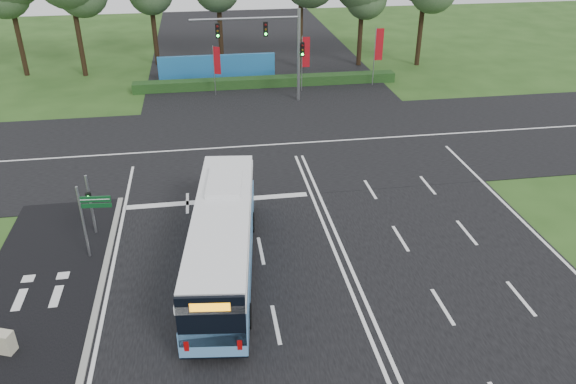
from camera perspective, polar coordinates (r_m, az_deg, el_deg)
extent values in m
plane|color=#244617|center=(26.10, 4.48, -5.41)|extent=(120.00, 120.00, 0.00)
cube|color=black|center=(26.09, 4.48, -5.37)|extent=(20.00, 120.00, 0.04)
cube|color=black|center=(36.50, 0.26, 4.92)|extent=(120.00, 14.00, 0.05)
cube|color=black|center=(24.17, -24.56, -11.30)|extent=(5.00, 18.00, 0.06)
cube|color=gray|center=(23.56, -18.88, -11.10)|extent=(0.25, 18.00, 0.12)
cube|color=#5790CA|center=(23.97, -6.54, -6.01)|extent=(3.66, 11.42, 1.03)
cube|color=black|center=(24.23, -6.48, -6.93)|extent=(3.63, 11.37, 0.28)
cube|color=black|center=(23.46, -6.66, -4.11)|extent=(3.55, 11.25, 0.89)
cube|color=white|center=(23.17, -6.73, -2.94)|extent=(3.66, 11.42, 0.33)
cube|color=white|center=(23.00, -6.78, -2.24)|extent=(3.56, 10.97, 0.33)
cube|color=white|center=(24.92, -6.45, 1.03)|extent=(1.82, 2.96, 0.23)
cube|color=black|center=(18.97, -7.80, -12.94)|extent=(2.27, 0.39, 2.06)
cube|color=orange|center=(18.52, -7.94, -11.49)|extent=(1.31, 0.22, 0.33)
cylinder|color=black|center=(27.02, -8.35, -3.16)|extent=(0.38, 1.00, 0.97)
cylinder|color=black|center=(26.86, -3.72, -3.10)|extent=(0.38, 1.00, 0.97)
cylinder|color=black|center=(21.58, -10.03, -12.44)|extent=(0.38, 1.00, 0.97)
cylinder|color=black|center=(21.38, -4.10, -12.46)|extent=(0.38, 1.00, 0.97)
cylinder|color=gray|center=(27.67, -19.38, -1.27)|extent=(0.12, 0.12, 3.08)
cube|color=black|center=(27.26, -19.62, -0.41)|extent=(0.29, 0.23, 0.35)
sphere|color=#19F233|center=(27.17, -19.65, -0.51)|extent=(0.12, 0.12, 0.12)
cylinder|color=gray|center=(25.84, -20.06, -2.98)|extent=(0.11, 0.11, 3.54)
cube|color=#0B3F1A|center=(25.11, -19.03, -0.69)|extent=(1.33, 0.17, 0.27)
cube|color=#0B3F1A|center=(25.26, -18.92, -1.31)|extent=(1.33, 0.17, 0.19)
cube|color=white|center=(25.08, -19.04, -0.73)|extent=(1.24, 0.12, 0.04)
cube|color=#C0B89A|center=(22.61, -26.74, -13.54)|extent=(0.66, 0.60, 0.89)
cylinder|color=gray|center=(45.62, -7.50, 12.09)|extent=(0.06, 0.06, 4.01)
cube|color=maroon|center=(45.29, -7.21, 13.10)|extent=(0.51, 0.25, 2.14)
cylinder|color=gray|center=(46.29, 1.42, 12.86)|extent=(0.07, 0.07, 4.49)
cube|color=maroon|center=(46.11, 1.85, 14.01)|extent=(0.60, 0.05, 2.40)
cylinder|color=gray|center=(48.27, 8.75, 13.40)|extent=(0.08, 0.08, 4.84)
cube|color=maroon|center=(48.13, 9.26, 14.58)|extent=(0.65, 0.04, 2.58)
cylinder|color=gray|center=(43.65, 1.10, 13.63)|extent=(0.24, 0.24, 7.00)
cylinder|color=gray|center=(42.52, -4.43, 17.17)|extent=(8.00, 0.16, 0.16)
cube|color=black|center=(42.82, -2.30, 16.21)|extent=(0.32, 0.28, 1.05)
cube|color=black|center=(42.57, -7.17, 15.96)|extent=(0.32, 0.28, 1.05)
cube|color=black|center=(43.58, 1.44, 14.28)|extent=(0.32, 0.28, 1.05)
cube|color=#143413|center=(48.02, -2.17, 11.12)|extent=(22.00, 1.20, 0.80)
cube|color=#1E65A4|center=(49.94, -7.21, 12.42)|extent=(10.00, 0.30, 2.20)
cylinder|color=black|center=(55.51, -25.84, 14.80)|extent=(0.44, 0.44, 8.34)
cylinder|color=black|center=(53.42, -20.59, 15.31)|extent=(0.44, 0.44, 8.28)
cylinder|color=black|center=(55.11, -13.50, 16.36)|extent=(0.44, 0.44, 7.80)
cylinder|color=black|center=(54.70, -6.95, 16.91)|extent=(0.44, 0.44, 7.98)
cylinder|color=black|center=(52.58, 1.29, 17.27)|extent=(0.44, 0.44, 9.09)
cylinder|color=black|center=(54.11, 7.39, 16.33)|extent=(0.44, 0.44, 7.17)
cylinder|color=black|center=(55.09, 13.39, 16.57)|extent=(0.44, 0.44, 8.16)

